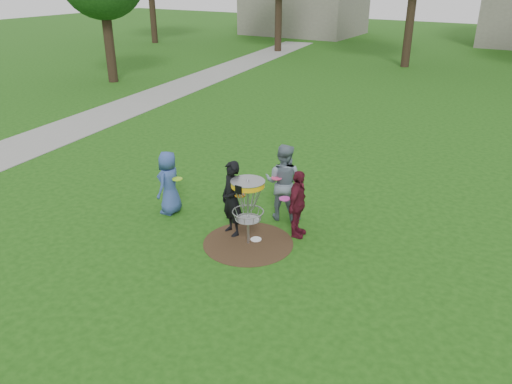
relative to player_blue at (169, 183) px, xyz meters
The scene contains 10 objects.
ground 2.36m from the player_blue, ahead, with size 100.00×100.00×0.00m, color #19470F.
dirt_patch 2.35m from the player_blue, ahead, with size 1.80×1.80×0.01m, color #47331E.
concrete_path 10.97m from the player_blue, 135.25° to the left, with size 2.20×40.00×0.02m, color #9E9E99.
player_blue is the anchor object (origin of this frame).
player_black 1.74m from the player_blue, ahead, with size 0.57×0.38×1.57m, color black.
player_grey 2.51m from the player_blue, 24.61° to the left, with size 0.82×0.64×1.69m, color slate.
player_maroon 2.94m from the player_blue, ahead, with size 0.83×0.34×1.41m, color #551321.
disc_on_grass 2.40m from the player_blue, ahead, with size 0.22×0.22×0.02m, color white.
disc_golf_basket 2.27m from the player_blue, ahead, with size 0.66×0.67×1.38m.
held_discs 1.84m from the player_blue, ahead, with size 2.66×1.19×0.19m.
Camera 1 is at (4.61, -7.33, 4.96)m, focal length 35.00 mm.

